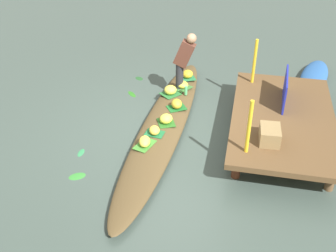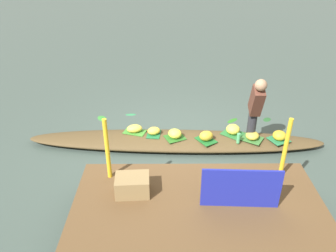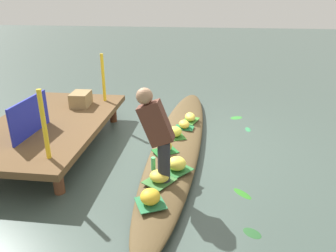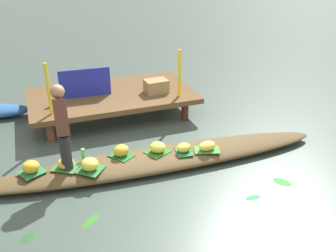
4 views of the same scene
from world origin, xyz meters
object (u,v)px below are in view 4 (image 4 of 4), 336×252
object	(u,v)px
banana_bunch_4	(31,167)
banana_bunch_2	(158,147)
water_bottle	(83,154)
market_banner	(85,83)
banana_bunch_6	(66,163)
produce_crate	(156,86)
banana_bunch_3	(184,148)
banana_bunch_0	(207,146)
banana_bunch_1	(121,151)
vendor_person	(62,124)
vendor_boat	(158,160)
banana_bunch_5	(90,164)

from	to	relation	value
banana_bunch_4	banana_bunch_2	bearing A→B (deg)	-2.51
water_bottle	market_banner	world-z (taller)	market_banner
banana_bunch_6	produce_crate	xyz separation A→B (m)	(2.01, 1.78, 0.32)
water_bottle	market_banner	size ratio (longest dim) A/B	0.19
banana_bunch_3	banana_bunch_4	world-z (taller)	banana_bunch_4
banana_bunch_0	banana_bunch_6	distance (m)	2.18
banana_bunch_3	produce_crate	size ratio (longest dim) A/B	0.54
banana_bunch_1	vendor_person	bearing A→B (deg)	-179.45
banana_bunch_0	banana_bunch_1	bearing A→B (deg)	167.13
banana_bunch_2	produce_crate	world-z (taller)	produce_crate
banana_bunch_1	water_bottle	distance (m)	0.57
banana_bunch_2	banana_bunch_0	bearing A→B (deg)	-15.64
vendor_boat	banana_bunch_1	world-z (taller)	banana_bunch_1
vendor_boat	market_banner	bearing A→B (deg)	111.02
banana_bunch_4	produce_crate	world-z (taller)	produce_crate
banana_bunch_1	banana_bunch_0	bearing A→B (deg)	-12.87
banana_bunch_0	market_banner	size ratio (longest dim) A/B	0.30
banana_bunch_5	vendor_person	size ratio (longest dim) A/B	0.21
vendor_boat	produce_crate	bearing A→B (deg)	74.07
banana_bunch_6	banana_bunch_4	bearing A→B (deg)	176.14
water_bottle	banana_bunch_2	bearing A→B (deg)	-8.83
banana_bunch_0	market_banner	bearing A→B (deg)	123.26
produce_crate	vendor_person	bearing A→B (deg)	-138.64
banana_bunch_5	banana_bunch_6	xyz separation A→B (m)	(-0.32, 0.19, -0.02)
vendor_boat	water_bottle	world-z (taller)	water_bottle
vendor_boat	banana_bunch_6	world-z (taller)	banana_bunch_6
banana_bunch_3	banana_bunch_2	bearing A→B (deg)	161.90
vendor_person	produce_crate	distance (m)	2.66
banana_bunch_5	vendor_person	distance (m)	0.71
banana_bunch_1	banana_bunch_3	size ratio (longest dim) A/B	1.06
banana_bunch_1	banana_bunch_2	bearing A→B (deg)	-9.04
banana_bunch_6	produce_crate	bearing A→B (deg)	41.54
banana_bunch_1	banana_bunch_3	xyz separation A→B (m)	(0.95, -0.22, -0.02)
banana_bunch_3	market_banner	size ratio (longest dim) A/B	0.24
vendor_boat	market_banner	distance (m)	2.35
banana_bunch_3	vendor_person	distance (m)	1.89
banana_bunch_4	banana_bunch_6	bearing A→B (deg)	-3.86
vendor_boat	banana_bunch_2	world-z (taller)	banana_bunch_2
banana_bunch_1	water_bottle	bearing A→B (deg)	171.37
banana_bunch_2	market_banner	size ratio (longest dim) A/B	0.26
banana_bunch_0	water_bottle	distance (m)	1.93
banana_bunch_3	produce_crate	bearing A→B (deg)	83.88
banana_bunch_1	banana_bunch_5	size ratio (longest dim) A/B	0.99
banana_bunch_4	vendor_person	world-z (taller)	vendor_person
banana_bunch_0	banana_bunch_5	size ratio (longest dim) A/B	1.13
vendor_person	market_banner	xyz separation A→B (m)	(0.64, 2.00, -0.15)
vendor_boat	banana_bunch_0	size ratio (longest dim) A/B	19.09
banana_bunch_0	banana_bunch_2	size ratio (longest dim) A/B	1.16
banana_bunch_5	banana_bunch_6	bearing A→B (deg)	149.07
banana_bunch_1	produce_crate	xyz separation A→B (m)	(1.16, 1.74, 0.30)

